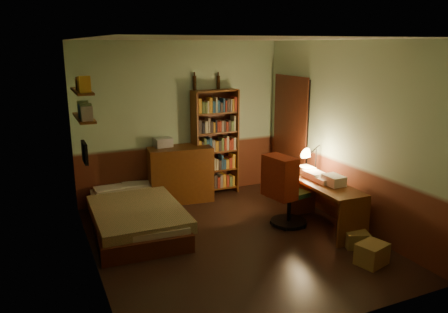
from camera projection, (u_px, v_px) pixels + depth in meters
name	position (u px, v px, depth m)	size (l,w,h in m)	color
floor	(232.00, 241.00, 5.82)	(3.50, 4.00, 0.02)	black
ceiling	(233.00, 38.00, 5.17)	(3.50, 4.00, 0.02)	silver
wall_back	(181.00, 121.00, 7.27)	(3.50, 0.02, 2.60)	#9CB993
wall_left	(88.00, 161.00, 4.79)	(0.02, 4.00, 2.60)	#9CB993
wall_right	(344.00, 134.00, 6.19)	(0.02, 4.00, 2.60)	#9CB993
wall_front	(333.00, 194.00, 3.72)	(3.50, 0.02, 2.60)	#9CB993
doorway	(291.00, 138.00, 7.40)	(0.06, 0.90, 2.00)	black
door_trim	(289.00, 138.00, 7.39)	(0.02, 0.98, 2.08)	#3C180C
bed	(134.00, 207.00, 6.17)	(1.12, 2.09, 0.62)	olive
dresser	(180.00, 174.00, 7.22)	(1.03, 0.51, 0.91)	#552A0F
mini_stereo	(163.00, 142.00, 7.10)	(0.27, 0.21, 0.15)	#B2B2B7
bookshelf	(215.00, 143.00, 7.45)	(0.77, 0.24, 1.81)	#552A0F
bottle_left	(195.00, 83.00, 7.16)	(0.06, 0.06, 0.23)	black
bottle_right	(218.00, 82.00, 7.33)	(0.06, 0.06, 0.22)	black
desk	(326.00, 206.00, 6.13)	(0.50, 1.22, 0.65)	#552A0F
paper_stack	(306.00, 170.00, 6.57)	(0.19, 0.26, 0.10)	silver
desk_lamp	(316.00, 150.00, 6.60)	(0.20, 0.20, 0.67)	black
office_chair	(290.00, 196.00, 6.25)	(0.44, 0.38, 0.87)	#285A34
red_jacket	(285.00, 150.00, 5.81)	(0.27, 0.50, 0.59)	maroon
wall_shelf_lower	(84.00, 118.00, 5.74)	(0.20, 0.90, 0.03)	#552A0F
wall_shelf_upper	(82.00, 91.00, 5.65)	(0.20, 0.90, 0.03)	#552A0F
framed_picture	(85.00, 153.00, 5.35)	(0.04, 0.32, 0.26)	black
cardboard_box_a	(372.00, 254.00, 5.17)	(0.35, 0.28, 0.26)	olive
cardboard_box_b	(356.00, 239.00, 5.62)	(0.29, 0.24, 0.20)	olive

